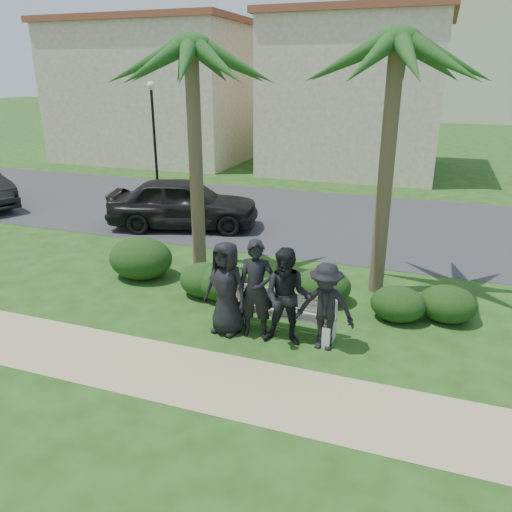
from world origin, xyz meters
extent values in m
plane|color=#204012|center=(0.00, 0.00, 0.00)|extent=(160.00, 160.00, 0.00)
cube|color=tan|center=(0.00, -1.80, 0.00)|extent=(30.00, 1.60, 0.01)
cube|color=#2D2D30|center=(0.00, 8.00, 0.00)|extent=(160.00, 8.00, 0.01)
cube|color=tan|center=(-12.00, 18.00, 3.50)|extent=(10.00, 8.00, 7.00)
cube|color=brown|center=(-12.00, 18.00, 7.15)|extent=(10.40, 8.40, 0.30)
cube|color=tan|center=(-1.00, 18.00, 3.50)|extent=(8.00, 8.00, 7.00)
cube|color=brown|center=(-1.00, 18.00, 7.15)|extent=(8.40, 8.40, 0.30)
cylinder|color=black|center=(-9.00, 12.00, 2.00)|extent=(0.12, 0.12, 4.00)
sphere|color=white|center=(-9.00, 12.00, 4.11)|extent=(0.36, 0.36, 0.36)
cube|color=#A8A08D|center=(0.54, 0.08, 0.40)|extent=(2.17, 0.62, 0.04)
cube|color=#A8A08D|center=(0.54, 0.29, 0.62)|extent=(2.14, 0.16, 0.25)
cube|color=beige|center=(-0.46, 0.08, 0.20)|extent=(0.17, 0.50, 0.39)
cube|color=beige|center=(1.54, 0.08, 0.20)|extent=(0.17, 0.50, 0.39)
imported|color=black|center=(-0.36, -0.23, 0.89)|extent=(0.97, 0.73, 1.78)
imported|color=black|center=(0.20, -0.16, 0.93)|extent=(0.74, 0.55, 1.86)
imported|color=black|center=(0.81, -0.26, 0.90)|extent=(0.93, 0.76, 1.80)
imported|color=black|center=(1.49, -0.21, 0.80)|extent=(1.06, 0.63, 1.60)
ellipsoid|color=black|center=(-3.35, 1.59, 0.50)|extent=(1.55, 1.28, 1.01)
ellipsoid|color=black|center=(-1.45, 1.14, 0.38)|extent=(1.16, 0.96, 0.76)
ellipsoid|color=black|center=(-1.03, 1.11, 0.39)|extent=(1.20, 0.99, 0.78)
ellipsoid|color=black|center=(1.06, 1.70, 0.38)|extent=(1.17, 0.97, 0.77)
ellipsoid|color=black|center=(2.62, 1.37, 0.35)|extent=(1.08, 0.89, 0.70)
ellipsoid|color=black|center=(3.54, 1.67, 0.37)|extent=(1.12, 0.93, 0.73)
cylinder|color=brown|center=(-2.19, 2.40, 2.58)|extent=(0.32, 0.32, 5.16)
cylinder|color=brown|center=(2.05, 2.68, 2.60)|extent=(0.32, 0.32, 5.21)
imported|color=black|center=(-4.27, 5.59, 0.79)|extent=(4.99, 3.08, 1.58)
camera|label=1|loc=(2.98, -7.95, 4.60)|focal=35.00mm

